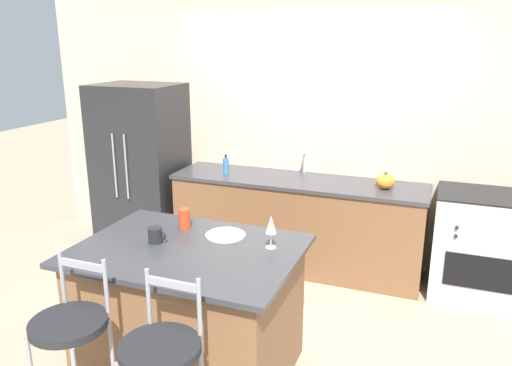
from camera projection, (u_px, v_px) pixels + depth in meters
The scene contains 14 objects.
ground_plane at pixel (285, 280), 4.76m from camera, with size 18.00×18.00×0.00m, color tan.
wall_back at pixel (308, 129), 5.01m from camera, with size 6.00×0.07×2.70m.
back_counter at pixel (297, 222), 4.97m from camera, with size 2.47×0.68×0.91m.
sink_faucet at pixel (304, 160), 4.99m from camera, with size 0.02×0.13×0.22m.
kitchen_island at pixel (190, 310), 3.37m from camera, with size 1.45×1.06×0.91m.
refrigerator at pixel (141, 166), 5.41m from camera, with size 0.88×0.73×1.77m.
oven_range at pixel (481, 245), 4.38m from camera, with size 0.79×0.65×0.95m.
bar_stool_near at pixel (72, 343), 2.70m from camera, with size 0.41×0.41×1.09m.
dinner_plate at pixel (226, 235), 3.44m from camera, with size 0.28×0.28×0.02m.
wine_glass at pixel (271, 225), 3.20m from camera, with size 0.07×0.07×0.22m.
coffee_mug at pixel (156, 235), 3.32m from camera, with size 0.13×0.10×0.10m.
tumbler_cup at pixel (184, 219), 3.56m from camera, with size 0.08×0.08×0.14m.
pumpkin_decoration at pixel (385, 182), 4.51m from camera, with size 0.17×0.17×0.16m.
soap_bottle at pixel (226, 165), 5.04m from camera, with size 0.06×0.06×0.19m.
Camera 1 is at (1.30, -4.12, 2.22)m, focal length 35.00 mm.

